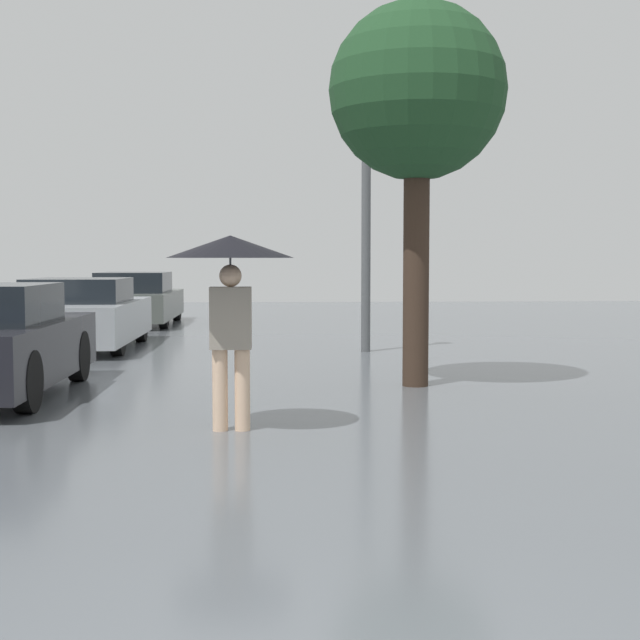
% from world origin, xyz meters
% --- Properties ---
extents(pedestrian, '(1.16, 1.16, 1.78)m').
position_xyz_m(pedestrian, '(-0.35, 5.61, 1.48)').
color(pedestrian, beige).
rests_on(pedestrian, ground_plane).
extents(parked_car_third, '(1.87, 4.14, 1.23)m').
position_xyz_m(parked_car_third, '(-3.32, 13.27, 0.58)').
color(parked_car_third, '#9EA3A8').
rests_on(parked_car_third, ground_plane).
extents(parked_car_farthest, '(1.85, 4.36, 1.25)m').
position_xyz_m(parked_car_farthest, '(-3.25, 19.01, 0.58)').
color(parked_car_farthest, '#4C514C').
rests_on(parked_car_farthest, ground_plane).
extents(tree, '(2.15, 2.15, 4.68)m').
position_xyz_m(tree, '(1.79, 8.38, 3.54)').
color(tree, '#38281E').
rests_on(tree, ground_plane).
extents(street_lamp, '(0.35, 0.35, 4.04)m').
position_xyz_m(street_lamp, '(1.60, 12.46, 2.50)').
color(street_lamp, '#515456').
rests_on(street_lamp, ground_plane).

